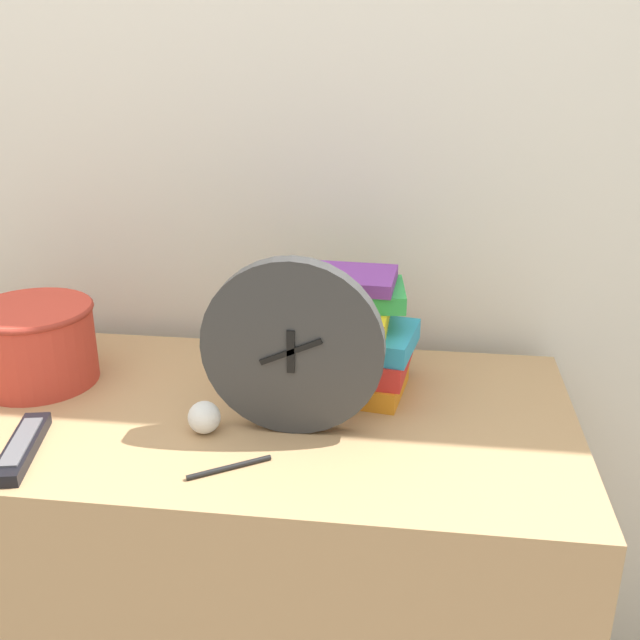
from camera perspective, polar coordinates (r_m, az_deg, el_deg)
wall_back at (r=1.53m, az=-6.99°, el=14.48°), size 6.00×0.04×2.40m
desk at (r=1.54m, az=-9.00°, el=-19.25°), size 1.32×0.58×0.77m
desk_clock at (r=1.17m, az=-2.12°, el=-2.13°), size 0.29×0.04×0.29m
book_stack at (r=1.33m, az=1.68°, el=-1.13°), size 0.26×0.20×0.21m
basket at (r=1.45m, az=-20.92°, el=-1.55°), size 0.22×0.22×0.15m
tv_remote at (r=1.25m, az=-21.76°, el=-9.00°), size 0.08×0.19×0.02m
crumpled_paper_ball at (r=1.22m, az=-8.81°, el=-7.34°), size 0.05×0.05×0.05m
pen at (r=1.13m, az=-6.92°, el=-11.09°), size 0.11×0.08×0.01m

